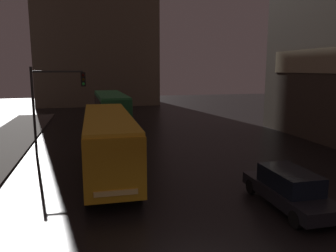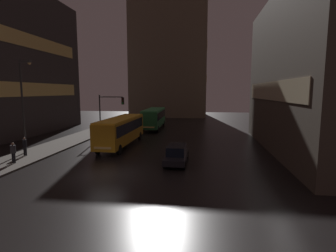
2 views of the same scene
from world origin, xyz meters
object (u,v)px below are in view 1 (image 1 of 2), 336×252
at_px(bus_near, 108,137).
at_px(bus_far, 111,107).
at_px(car_taxi, 289,188).
at_px(traffic_light_main, 53,96).

xyz_separation_m(bus_near, bus_far, (1.02, 14.02, 0.03)).
bearing_deg(car_taxi, bus_far, -73.54).
distance_m(bus_near, bus_far, 14.06).
bearing_deg(traffic_light_main, bus_near, -56.15).
height_order(bus_near, car_taxi, bus_near).
bearing_deg(bus_near, traffic_light_main, -55.85).
xyz_separation_m(bus_near, car_taxi, (6.82, -6.10, -1.18)).
height_order(bus_near, bus_far, bus_far).
bearing_deg(bus_far, bus_near, 83.77).
relative_size(bus_near, car_taxi, 2.28).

